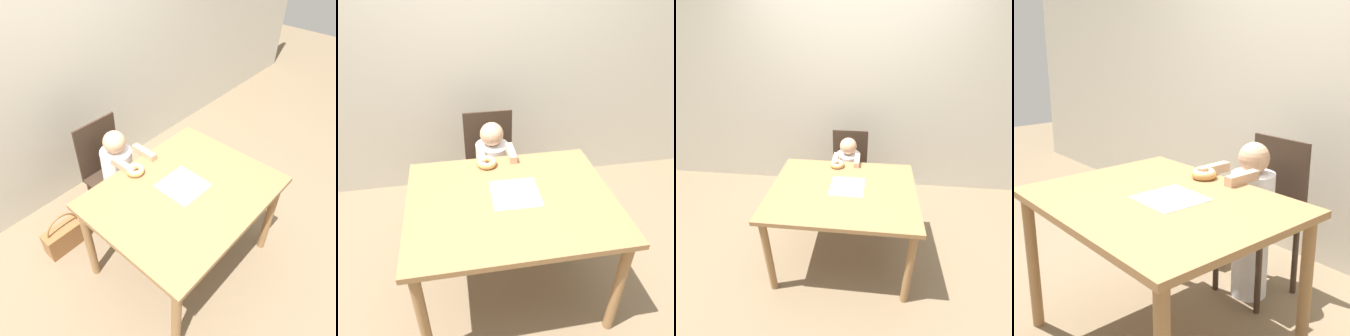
# 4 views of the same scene
# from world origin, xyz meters

# --- Properties ---
(ground_plane) EXTENTS (12.00, 12.00, 0.00)m
(ground_plane) POSITION_xyz_m (0.00, 0.00, 0.00)
(ground_plane) COLOR #7A664C
(wall_back) EXTENTS (8.00, 0.05, 2.50)m
(wall_back) POSITION_xyz_m (0.00, 1.36, 1.25)
(wall_back) COLOR beige
(wall_back) RESTS_ON ground_plane
(dining_table) EXTENTS (1.21, 0.95, 0.77)m
(dining_table) POSITION_xyz_m (0.00, 0.00, 0.68)
(dining_table) COLOR olive
(dining_table) RESTS_ON ground_plane
(chair) EXTENTS (0.40, 0.40, 0.92)m
(chair) POSITION_xyz_m (-0.02, 0.80, 0.47)
(chair) COLOR #38281E
(chair) RESTS_ON ground_plane
(child_figure) EXTENTS (0.26, 0.44, 0.94)m
(child_figure) POSITION_xyz_m (-0.02, 0.67, 0.47)
(child_figure) COLOR white
(child_figure) RESTS_ON ground_plane
(donut) EXTENTS (0.13, 0.13, 0.05)m
(donut) POSITION_xyz_m (-0.10, 0.37, 0.80)
(donut) COLOR tan
(donut) RESTS_ON dining_table
(napkin) EXTENTS (0.29, 0.29, 0.00)m
(napkin) POSITION_xyz_m (0.03, 0.04, 0.78)
(napkin) COLOR white
(napkin) RESTS_ON dining_table
(handbag) EXTENTS (0.35, 0.14, 0.36)m
(handbag) POSITION_xyz_m (-0.55, 0.79, 0.12)
(handbag) COLOR brown
(handbag) RESTS_ON ground_plane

